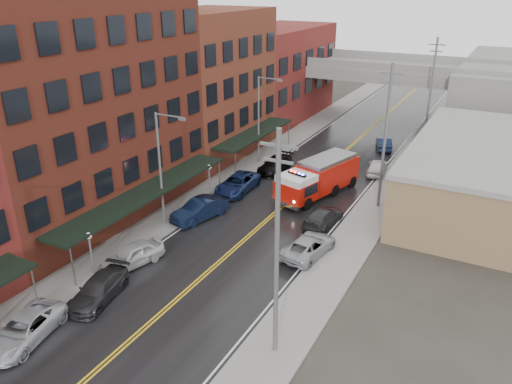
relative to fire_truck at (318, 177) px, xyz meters
The scene contains 30 objects.
road 5.56m from the fire_truck, 108.65° to the right, with size 11.00×160.00×0.02m, color black.
sidewalk_left 10.42m from the fire_truck, 150.90° to the right, with size 3.00×160.00×0.15m, color slate.
sidewalk_right 7.70m from the fire_truck, 41.72° to the right, with size 3.00×160.00×0.15m, color slate.
curb_left 9.04m from the fire_truck, 145.72° to the right, with size 0.30×160.00×0.15m, color gray.
curb_right 6.59m from the fire_truck, 51.63° to the right, with size 0.30×160.00×0.15m, color gray.
brick_building_b 20.53m from the fire_truck, 141.31° to the right, with size 9.00×20.00×18.00m, color #4D1814.
brick_building_c 16.97m from the fire_truck, 159.86° to the left, with size 9.00×15.00×15.00m, color maroon.
brick_building_far 27.78m from the fire_truck, 123.09° to the left, with size 9.00×20.00×12.00m, color maroon.
tan_building 15.18m from the fire_truck, 19.25° to the left, with size 14.00×22.00×5.00m, color #94764F.
awning_1 15.16m from the fire_truck, 127.41° to the right, with size 2.60×18.00×3.09m.
awning_2 10.77m from the fire_truck, 149.08° to the left, with size 2.60×13.00×3.09m.
globe_lamp_1 20.66m from the fire_truck, 113.06° to the right, with size 0.44×0.44×3.12m.
globe_lamp_2 9.53m from the fire_truck, 148.27° to the right, with size 0.44×0.44×3.12m.
street_lamp_1 14.17m from the fire_truck, 126.82° to the right, with size 2.64×0.22×9.00m.
street_lamp_2 10.23m from the fire_truck, 148.75° to the left, with size 2.64×0.22×9.00m.
utility_pole_0 21.24m from the fire_truck, 74.60° to the right, with size 1.80×0.24×12.00m.
utility_pole_1 7.16m from the fire_truck, ahead, with size 1.80×0.24×12.00m.
utility_pole_2 21.24m from the fire_truck, 74.59° to the left, with size 1.80×0.24×12.00m.
overpass 27.38m from the fire_truck, 93.58° to the left, with size 40.00×10.00×7.50m.
fire_truck is the anchor object (origin of this frame).
parked_car_left_2 26.31m from the fire_truck, 104.74° to the right, with size 2.30×4.98×1.38m, color #ADB0B6.
parked_car_left_3 21.63m from the fire_truck, 105.70° to the right, with size 1.96×4.81×1.40m, color black.
parked_car_left_4 18.11m from the fire_truck, 111.71° to the right, with size 1.80×4.47×1.52m, color #BBBBBB.
parked_car_left_5 11.05m from the fire_truck, 126.51° to the right, with size 1.75×5.01×1.65m, color black.
parked_car_left_6 7.22m from the fire_truck, 159.18° to the right, with size 2.52×5.46×1.52m, color #13204A.
parked_car_left_7 7.04m from the fire_truck, 148.25° to the left, with size 2.01×4.95×1.44m, color black.
parked_car_right_0 10.65m from the fire_truck, 71.79° to the right, with size 2.30×5.00×1.39m, color #96999D.
parked_car_right_1 5.89m from the fire_truck, 64.01° to the right, with size 1.87×4.60×1.34m, color #28282B.
parked_car_right_2 8.46m from the fire_truck, 66.78° to the left, with size 1.71×4.24×1.45m, color silver.
parked_car_right_3 15.80m from the fire_truck, 83.04° to the left, with size 1.47×4.21×1.39m, color black.
Camera 1 is at (15.91, -3.64, 17.88)m, focal length 35.00 mm.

